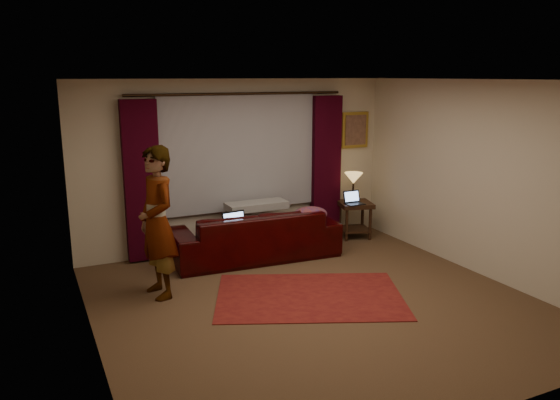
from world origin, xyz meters
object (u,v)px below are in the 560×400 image
(end_table, at_px, (355,220))
(laptop_table, at_px, (355,198))
(tiffany_lamp, at_px, (353,187))
(laptop_sofa, at_px, (238,223))
(sofa, at_px, (255,225))
(person, at_px, (157,223))

(end_table, xyz_separation_m, laptop_table, (-0.10, -0.13, 0.41))
(tiffany_lamp, bearing_deg, laptop_table, -114.31)
(laptop_sofa, height_order, laptop_table, laptop_table)
(end_table, height_order, laptop_table, laptop_table)
(end_table, bearing_deg, sofa, -172.67)
(end_table, relative_size, person, 0.32)
(sofa, height_order, laptop_table, sofa)
(tiffany_lamp, height_order, laptop_table, tiffany_lamp)
(person, bearing_deg, laptop_table, 95.36)
(tiffany_lamp, distance_m, laptop_table, 0.25)
(end_table, bearing_deg, laptop_sofa, -168.86)
(sofa, xyz_separation_m, tiffany_lamp, (1.90, 0.31, 0.35))
(sofa, bearing_deg, laptop_sofa, 33.62)
(tiffany_lamp, bearing_deg, laptop_sofa, -167.22)
(person, bearing_deg, laptop_sofa, 106.15)
(sofa, distance_m, tiffany_lamp, 1.96)
(sofa, height_order, tiffany_lamp, tiffany_lamp)
(laptop_sofa, relative_size, end_table, 0.65)
(laptop_sofa, distance_m, tiffany_lamp, 2.30)
(laptop_sofa, xyz_separation_m, laptop_table, (2.15, 0.31, 0.08))
(end_table, relative_size, laptop_table, 1.88)
(person, bearing_deg, tiffany_lamp, 97.93)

